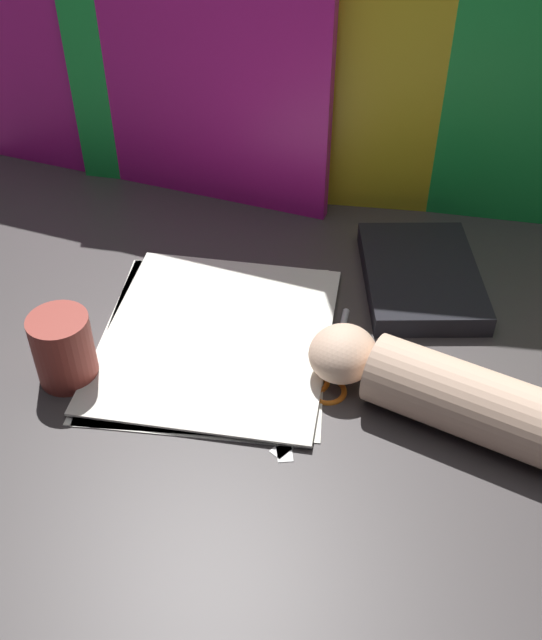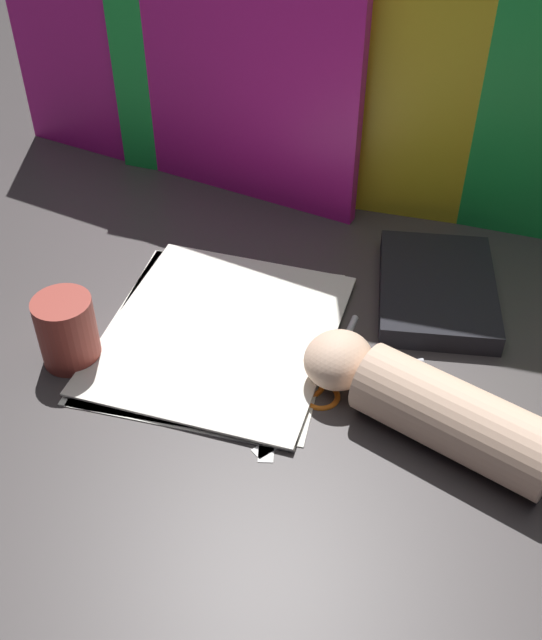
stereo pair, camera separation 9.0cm
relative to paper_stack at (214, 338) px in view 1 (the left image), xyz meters
name	(u,v)px [view 1 (the left image)]	position (x,y,z in m)	size (l,w,h in m)	color
ground_plane	(258,368)	(0.06, -0.04, 0.00)	(6.00, 6.00, 0.00)	#3D3838
backdrop_panel_left	(132,66)	(-0.21, 0.37, 0.19)	(0.63, 0.14, 0.40)	#D81E9E
backdrop_panel_center	(325,80)	(0.09, 0.37, 0.19)	(0.81, 0.04, 0.40)	green
backdrop_panel_right	(538,25)	(0.37, 0.37, 0.29)	(0.64, 0.04, 0.59)	yellow
paper_stack	(214,338)	(0.00, 0.00, 0.00)	(0.31, 0.35, 0.01)	white
book_closed	(421,276)	(0.26, 0.17, 0.01)	(0.19, 0.25, 0.03)	black
scissors	(334,370)	(0.16, -0.03, 0.00)	(0.16, 0.18, 0.01)	silver
hand_forearm	(437,389)	(0.28, -0.08, 0.04)	(0.31, 0.18, 0.08)	beige
paper_scrap_near	(284,447)	(0.12, -0.16, 0.00)	(0.03, 0.03, 0.00)	white
paper_scrap_mid	(285,453)	(0.12, -0.17, 0.00)	(0.02, 0.03, 0.00)	white
mug	(64,349)	(-0.16, -0.09, 0.04)	(0.07, 0.07, 0.09)	#99382D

